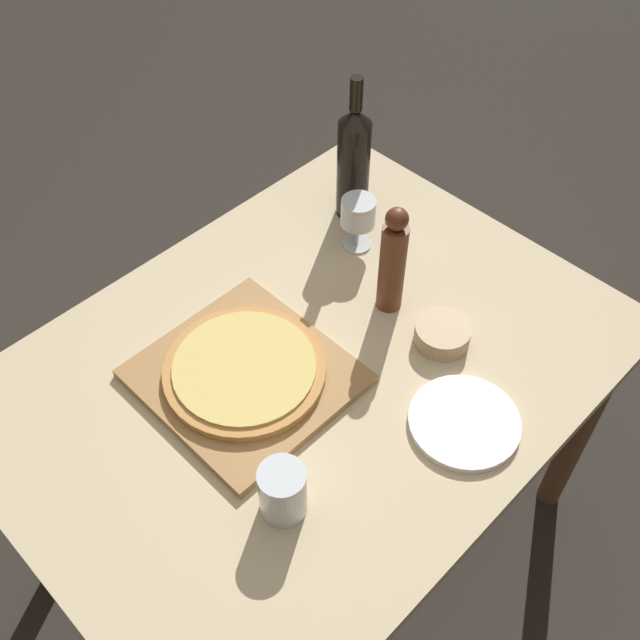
{
  "coord_description": "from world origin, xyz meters",
  "views": [
    {
      "loc": [
        0.64,
        -0.62,
        1.9
      ],
      "look_at": [
        -0.03,
        0.06,
        0.8
      ],
      "focal_mm": 42.0,
      "sensor_mm": 36.0,
      "label": 1
    }
  ],
  "objects_px": {
    "small_bowl": "(442,334)",
    "pepper_mill": "(393,262)",
    "pizza": "(245,369)",
    "wine_bottle": "(354,161)",
    "wine_glass": "(358,214)"
  },
  "relations": [
    {
      "from": "small_bowl",
      "to": "pepper_mill",
      "type": "bearing_deg",
      "value": 179.56
    },
    {
      "from": "pizza",
      "to": "small_bowl",
      "type": "height_order",
      "value": "same"
    },
    {
      "from": "wine_bottle",
      "to": "wine_glass",
      "type": "relative_size",
      "value": 2.75
    },
    {
      "from": "pizza",
      "to": "small_bowl",
      "type": "bearing_deg",
      "value": 58.55
    },
    {
      "from": "pizza",
      "to": "small_bowl",
      "type": "xyz_separation_m",
      "value": [
        0.21,
        0.34,
        -0.01
      ]
    },
    {
      "from": "wine_glass",
      "to": "small_bowl",
      "type": "bearing_deg",
      "value": -15.3
    },
    {
      "from": "pepper_mill",
      "to": "small_bowl",
      "type": "xyz_separation_m",
      "value": [
        0.14,
        -0.0,
        -0.1
      ]
    },
    {
      "from": "pizza",
      "to": "wine_bottle",
      "type": "relative_size",
      "value": 0.88
    },
    {
      "from": "pepper_mill",
      "to": "small_bowl",
      "type": "relative_size",
      "value": 2.31
    },
    {
      "from": "pepper_mill",
      "to": "small_bowl",
      "type": "height_order",
      "value": "pepper_mill"
    },
    {
      "from": "pizza",
      "to": "wine_glass",
      "type": "xyz_separation_m",
      "value": [
        -0.1,
        0.42,
        0.06
      ]
    },
    {
      "from": "pizza",
      "to": "pepper_mill",
      "type": "relative_size",
      "value": 1.2
    },
    {
      "from": "pizza",
      "to": "wine_bottle",
      "type": "bearing_deg",
      "value": 110.86
    },
    {
      "from": "wine_bottle",
      "to": "wine_glass",
      "type": "distance_m",
      "value": 0.13
    },
    {
      "from": "small_bowl",
      "to": "wine_glass",
      "type": "bearing_deg",
      "value": 164.7
    }
  ]
}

